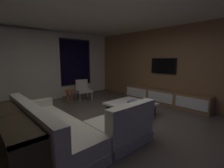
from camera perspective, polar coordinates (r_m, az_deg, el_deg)
floor at (r=3.88m, az=-2.42°, el=-15.25°), size 9.20×9.20×0.00m
back_wall_with_window at (r=6.71m, az=-23.34°, el=6.14°), size 6.60×0.30×2.70m
media_wall at (r=5.99m, az=20.66°, el=6.10°), size 0.12×7.80×2.70m
ceiling at (r=3.71m, az=-2.72°, el=26.36°), size 8.20×8.20×0.00m
sectional_couch at (r=3.22m, az=-15.11°, el=-15.20°), size 1.98×2.50×0.82m
coffee_table at (r=4.60m, az=6.85°, el=-8.86°), size 1.16×1.16×0.36m
book_stack_on_coffee_table at (r=4.55m, az=7.40°, el=-6.39°), size 0.28×0.17×0.07m
accent_chair_near_window at (r=6.37m, az=-10.46°, el=-1.63°), size 0.66×0.67×0.78m
side_stool at (r=6.04m, az=-15.30°, el=-2.97°), size 0.32×0.32×0.46m
media_console at (r=5.90m, az=18.34°, el=-4.59°), size 0.46×3.10×0.52m
mounted_tv at (r=6.01m, az=18.06°, el=6.24°), size 0.05×0.96×0.56m
console_table_behind_couch at (r=3.03m, az=-32.48°, el=-15.45°), size 0.40×2.10×0.74m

